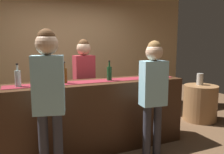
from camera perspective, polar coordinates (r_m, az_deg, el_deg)
ground_plane at (r=3.63m, az=-3.66°, el=-17.52°), size 10.00×10.00×0.00m
back_wall at (r=5.10m, az=-11.33°, el=6.69°), size 6.00×0.12×2.90m
bar_counter at (r=3.44m, az=-3.74°, el=-9.69°), size 2.68×0.60×1.04m
counter_runner_cloth at (r=3.31m, az=-3.83°, el=-1.05°), size 2.55×0.28×0.01m
wine_bottle_clear at (r=3.10m, az=-22.84°, el=-0.28°), size 0.07×0.07×0.30m
wine_bottle_green at (r=3.35m, az=-0.69°, el=0.99°), size 0.07×0.07×0.30m
wine_bottle_amber at (r=3.18m, az=-12.02°, el=0.40°), size 0.07×0.07×0.30m
wine_glass_near_customer at (r=3.03m, az=-16.92°, el=-0.33°), size 0.07×0.07×0.14m
wine_glass_mid_counter at (r=3.77m, az=11.90°, el=1.51°), size 0.07×0.07×0.14m
wine_glass_far_end at (r=3.50m, az=7.31°, el=1.10°), size 0.07×0.07×0.14m
bartender at (r=3.85m, az=-7.10°, el=-0.01°), size 0.36×0.23×1.67m
customer_sipping at (r=3.07m, az=10.45°, el=-2.76°), size 0.36×0.23×1.63m
customer_browsing at (r=2.57m, az=-15.83°, el=-3.06°), size 0.38×0.28×1.75m
round_side_table at (r=5.06m, az=21.51°, el=-6.12°), size 0.68×0.68×0.74m
vase_on_side_table at (r=5.03m, az=21.46°, el=-0.50°), size 0.13×0.13×0.24m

